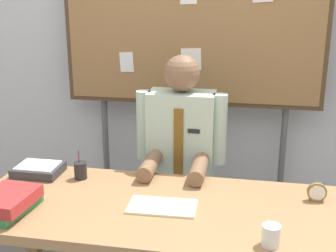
{
  "coord_description": "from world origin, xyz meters",
  "views": [
    {
      "loc": [
        0.4,
        -1.95,
        1.79
      ],
      "look_at": [
        0.0,
        0.19,
        1.11
      ],
      "focal_mm": 48.28,
      "sensor_mm": 36.0,
      "label": 1
    }
  ],
  "objects_px": {
    "open_notebook": "(162,207)",
    "coffee_mug": "(271,235)",
    "pen_holder": "(80,170)",
    "paper_tray": "(38,169)",
    "desk_clock": "(317,193)",
    "book_stack": "(8,202)",
    "desk": "(161,221)",
    "person": "(181,175)",
    "bulletin_board": "(192,26)"
  },
  "relations": [
    {
      "from": "person",
      "to": "paper_tray",
      "type": "distance_m",
      "value": 0.86
    },
    {
      "from": "person",
      "to": "coffee_mug",
      "type": "relative_size",
      "value": 15.26
    },
    {
      "from": "person",
      "to": "book_stack",
      "type": "height_order",
      "value": "person"
    },
    {
      "from": "open_notebook",
      "to": "paper_tray",
      "type": "bearing_deg",
      "value": 160.64
    },
    {
      "from": "desk",
      "to": "person",
      "type": "height_order",
      "value": "person"
    },
    {
      "from": "desk",
      "to": "open_notebook",
      "type": "height_order",
      "value": "open_notebook"
    },
    {
      "from": "desk",
      "to": "desk_clock",
      "type": "relative_size",
      "value": 19.66
    },
    {
      "from": "person",
      "to": "paper_tray",
      "type": "relative_size",
      "value": 5.39
    },
    {
      "from": "coffee_mug",
      "to": "person",
      "type": "bearing_deg",
      "value": 120.21
    },
    {
      "from": "person",
      "to": "desk_clock",
      "type": "xyz_separation_m",
      "value": [
        0.75,
        -0.43,
        0.15
      ]
    },
    {
      "from": "desk",
      "to": "open_notebook",
      "type": "xyz_separation_m",
      "value": [
        0.01,
        -0.02,
        0.09
      ]
    },
    {
      "from": "open_notebook",
      "to": "coffee_mug",
      "type": "relative_size",
      "value": 3.57
    },
    {
      "from": "bulletin_board",
      "to": "pen_holder",
      "type": "bearing_deg",
      "value": -121.63
    },
    {
      "from": "open_notebook",
      "to": "paper_tray",
      "type": "relative_size",
      "value": 1.26
    },
    {
      "from": "person",
      "to": "open_notebook",
      "type": "relative_size",
      "value": 4.27
    },
    {
      "from": "coffee_mug",
      "to": "paper_tray",
      "type": "height_order",
      "value": "coffee_mug"
    },
    {
      "from": "paper_tray",
      "to": "coffee_mug",
      "type": "bearing_deg",
      "value": -21.87
    },
    {
      "from": "desk_clock",
      "to": "book_stack",
      "type": "bearing_deg",
      "value": -164.98
    },
    {
      "from": "book_stack",
      "to": "coffee_mug",
      "type": "xyz_separation_m",
      "value": [
        1.22,
        -0.07,
        -0.0
      ]
    },
    {
      "from": "desk_clock",
      "to": "paper_tray",
      "type": "relative_size",
      "value": 0.37
    },
    {
      "from": "desk_clock",
      "to": "pen_holder",
      "type": "distance_m",
      "value": 1.26
    },
    {
      "from": "bulletin_board",
      "to": "pen_holder",
      "type": "relative_size",
      "value": 13.18
    },
    {
      "from": "open_notebook",
      "to": "coffee_mug",
      "type": "bearing_deg",
      "value": -25.55
    },
    {
      "from": "bulletin_board",
      "to": "desk_clock",
      "type": "height_order",
      "value": "bulletin_board"
    },
    {
      "from": "book_stack",
      "to": "pen_holder",
      "type": "height_order",
      "value": "pen_holder"
    },
    {
      "from": "person",
      "to": "bulletin_board",
      "type": "relative_size",
      "value": 0.67
    },
    {
      "from": "pen_holder",
      "to": "paper_tray",
      "type": "bearing_deg",
      "value": 177.15
    },
    {
      "from": "desk",
      "to": "desk_clock",
      "type": "bearing_deg",
      "value": 14.48
    },
    {
      "from": "pen_holder",
      "to": "paper_tray",
      "type": "relative_size",
      "value": 0.62
    },
    {
      "from": "coffee_mug",
      "to": "paper_tray",
      "type": "relative_size",
      "value": 0.35
    },
    {
      "from": "desk",
      "to": "coffee_mug",
      "type": "height_order",
      "value": "coffee_mug"
    },
    {
      "from": "book_stack",
      "to": "open_notebook",
      "type": "distance_m",
      "value": 0.73
    },
    {
      "from": "person",
      "to": "book_stack",
      "type": "bearing_deg",
      "value": -130.42
    },
    {
      "from": "open_notebook",
      "to": "pen_holder",
      "type": "distance_m",
      "value": 0.58
    },
    {
      "from": "open_notebook",
      "to": "paper_tray",
      "type": "xyz_separation_m",
      "value": [
        -0.77,
        0.27,
        0.02
      ]
    },
    {
      "from": "open_notebook",
      "to": "coffee_mug",
      "type": "xyz_separation_m",
      "value": [
        0.51,
        -0.24,
        0.04
      ]
    },
    {
      "from": "desk",
      "to": "person",
      "type": "bearing_deg",
      "value": 90.0
    },
    {
      "from": "coffee_mug",
      "to": "paper_tray",
      "type": "bearing_deg",
      "value": 158.13
    },
    {
      "from": "open_notebook",
      "to": "bulletin_board",
      "type": "bearing_deg",
      "value": 90.6
    },
    {
      "from": "open_notebook",
      "to": "desk_clock",
      "type": "height_order",
      "value": "desk_clock"
    },
    {
      "from": "desk",
      "to": "bulletin_board",
      "type": "height_order",
      "value": "bulletin_board"
    },
    {
      "from": "person",
      "to": "coffee_mug",
      "type": "height_order",
      "value": "person"
    },
    {
      "from": "desk",
      "to": "paper_tray",
      "type": "bearing_deg",
      "value": 161.72
    },
    {
      "from": "coffee_mug",
      "to": "paper_tray",
      "type": "xyz_separation_m",
      "value": [
        -1.28,
        0.51,
        -0.02
      ]
    },
    {
      "from": "desk",
      "to": "book_stack",
      "type": "distance_m",
      "value": 0.74
    },
    {
      "from": "paper_tray",
      "to": "desk",
      "type": "bearing_deg",
      "value": -18.28
    },
    {
      "from": "coffee_mug",
      "to": "pen_holder",
      "type": "distance_m",
      "value": 1.14
    },
    {
      "from": "open_notebook",
      "to": "coffee_mug",
      "type": "height_order",
      "value": "coffee_mug"
    },
    {
      "from": "person",
      "to": "pen_holder",
      "type": "distance_m",
      "value": 0.65
    },
    {
      "from": "book_stack",
      "to": "open_notebook",
      "type": "xyz_separation_m",
      "value": [
        0.71,
        0.18,
        -0.04
      ]
    }
  ]
}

